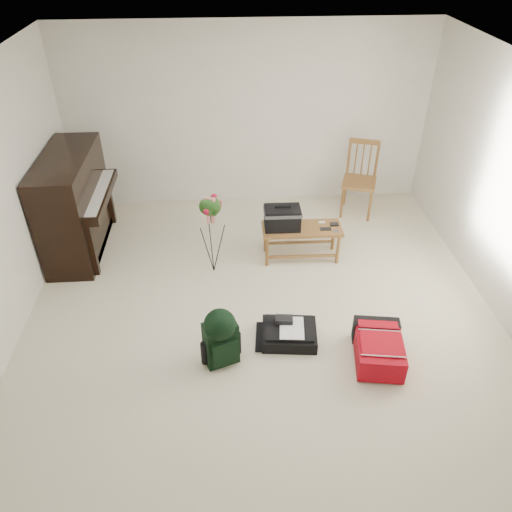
{
  "coord_description": "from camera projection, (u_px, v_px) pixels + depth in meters",
  "views": [
    {
      "loc": [
        -0.35,
        -3.89,
        3.61
      ],
      "look_at": [
        -0.05,
        0.35,
        0.62
      ],
      "focal_mm": 35.0,
      "sensor_mm": 36.0,
      "label": 1
    }
  ],
  "objects": [
    {
      "name": "black_duffel",
      "position": [
        289.0,
        333.0,
        5.03
      ],
      "size": [
        0.59,
        0.49,
        0.23
      ],
      "rotation": [
        0.0,
        0.0,
        -0.11
      ],
      "color": "black",
      "rests_on": "floor"
    },
    {
      "name": "bench",
      "position": [
        288.0,
        221.0,
        5.96
      ],
      "size": [
        0.97,
        0.4,
        0.74
      ],
      "rotation": [
        0.0,
        0.0,
        -0.02
      ],
      "color": "brown",
      "rests_on": "floor"
    },
    {
      "name": "red_suitcase",
      "position": [
        377.0,
        345.0,
        4.81
      ],
      "size": [
        0.52,
        0.7,
        0.27
      ],
      "rotation": [
        0.0,
        0.0,
        -0.16
      ],
      "color": "red",
      "rests_on": "floor"
    },
    {
      "name": "piano",
      "position": [
        75.0,
        206.0,
        6.11
      ],
      "size": [
        0.71,
        1.5,
        1.25
      ],
      "color": "black",
      "rests_on": "floor"
    },
    {
      "name": "flower_stand",
      "position": [
        212.0,
        235.0,
        5.74
      ],
      "size": [
        0.4,
        0.4,
        1.03
      ],
      "rotation": [
        0.0,
        0.0,
        -0.31
      ],
      "color": "black",
      "rests_on": "floor"
    },
    {
      "name": "floor",
      "position": [
        263.0,
        323.0,
        5.27
      ],
      "size": [
        5.0,
        5.5,
        0.01
      ],
      "primitive_type": "cube",
      "color": "beige",
      "rests_on": "ground"
    },
    {
      "name": "ceiling",
      "position": [
        266.0,
        82.0,
        3.84
      ],
      "size": [
        5.0,
        5.5,
        0.01
      ],
      "primitive_type": "cube",
      "color": "white",
      "rests_on": "wall_back"
    },
    {
      "name": "dining_chair",
      "position": [
        359.0,
        180.0,
        6.91
      ],
      "size": [
        0.57,
        0.57,
        1.03
      ],
      "rotation": [
        0.0,
        0.0,
        -0.33
      ],
      "color": "brown",
      "rests_on": "floor"
    },
    {
      "name": "green_backpack",
      "position": [
        220.0,
        335.0,
        4.64
      ],
      "size": [
        0.36,
        0.33,
        0.62
      ],
      "rotation": [
        0.0,
        0.0,
        0.34
      ],
      "color": "black",
      "rests_on": "floor"
    },
    {
      "name": "wall_back",
      "position": [
        248.0,
        117.0,
        6.8
      ],
      "size": [
        5.0,
        0.04,
        2.5
      ],
      "primitive_type": "cube",
      "color": "white",
      "rests_on": "floor"
    }
  ]
}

